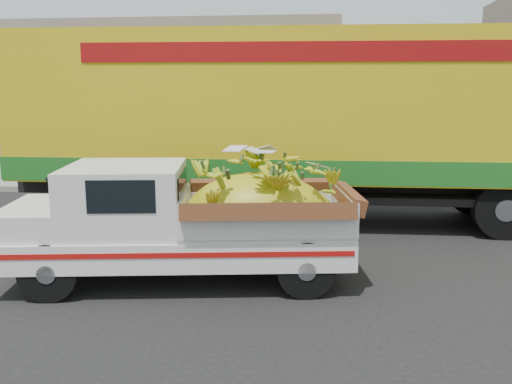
# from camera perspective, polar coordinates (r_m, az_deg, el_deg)

# --- Properties ---
(ground) EXTENTS (100.00, 100.00, 0.00)m
(ground) POSITION_cam_1_polar(r_m,az_deg,el_deg) (7.46, 1.90, -11.19)
(ground) COLOR black
(ground) RESTS_ON ground
(curb) EXTENTS (60.00, 0.25, 0.15)m
(curb) POSITION_cam_1_polar(r_m,az_deg,el_deg) (14.23, 4.51, -0.31)
(curb) COLOR gray
(curb) RESTS_ON ground
(sidewalk) EXTENTS (60.00, 4.00, 0.14)m
(sidewalk) POSITION_cam_1_polar(r_m,az_deg,el_deg) (16.30, 4.86, 1.06)
(sidewalk) COLOR gray
(sidewalk) RESTS_ON ground
(building_left) EXTENTS (18.00, 6.00, 5.00)m
(building_left) POSITION_cam_1_polar(r_m,az_deg,el_deg) (23.59, -14.51, 9.65)
(building_left) COLOR gray
(building_left) RESTS_ON ground
(pickup_truck) EXTENTS (5.00, 2.49, 1.68)m
(pickup_truck) POSITION_cam_1_polar(r_m,az_deg,el_deg) (8.13, -5.05, -2.70)
(pickup_truck) COLOR black
(pickup_truck) RESTS_ON ground
(semi_trailer) EXTENTS (12.03, 2.91, 3.80)m
(semi_trailer) POSITION_cam_1_polar(r_m,az_deg,el_deg) (11.53, 5.79, 7.36)
(semi_trailer) COLOR black
(semi_trailer) RESTS_ON ground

